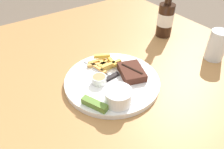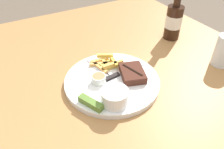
{
  "view_description": "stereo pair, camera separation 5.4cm",
  "coord_description": "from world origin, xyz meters",
  "px_view_note": "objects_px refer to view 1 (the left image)",
  "views": [
    {
      "loc": [
        0.47,
        -0.32,
        1.26
      ],
      "look_at": [
        0.0,
        0.0,
        0.81
      ],
      "focal_mm": 35.0,
      "sensor_mm": 36.0,
      "label": 1
    },
    {
      "loc": [
        0.5,
        -0.28,
        1.26
      ],
      "look_at": [
        0.0,
        0.0,
        0.81
      ],
      "focal_mm": 35.0,
      "sensor_mm": 36.0,
      "label": 2
    }
  ],
  "objects_px": {
    "dinner_plate": "(112,81)",
    "coleslaw_cup": "(118,96)",
    "pickle_spear": "(95,104)",
    "knife_utensil": "(120,72)",
    "dipping_sauce_cup": "(99,79)",
    "beer_bottle": "(166,18)",
    "fork_utensil": "(95,68)",
    "steak_portion": "(132,72)",
    "drinking_glass": "(217,45)"
  },
  "relations": [
    {
      "from": "drinking_glass",
      "to": "pickle_spear",
      "type": "bearing_deg",
      "value": -92.98
    },
    {
      "from": "knife_utensil",
      "to": "fork_utensil",
      "type": "bearing_deg",
      "value": 122.28
    },
    {
      "from": "fork_utensil",
      "to": "knife_utensil",
      "type": "distance_m",
      "value": 0.09
    },
    {
      "from": "fork_utensil",
      "to": "drinking_glass",
      "type": "distance_m",
      "value": 0.47
    },
    {
      "from": "coleslaw_cup",
      "to": "pickle_spear",
      "type": "bearing_deg",
      "value": -110.23
    },
    {
      "from": "beer_bottle",
      "to": "drinking_glass",
      "type": "distance_m",
      "value": 0.25
    },
    {
      "from": "steak_portion",
      "to": "drinking_glass",
      "type": "distance_m",
      "value": 0.36
    },
    {
      "from": "beer_bottle",
      "to": "pickle_spear",
      "type": "bearing_deg",
      "value": -66.18
    },
    {
      "from": "dipping_sauce_cup",
      "to": "pickle_spear",
      "type": "xyz_separation_m",
      "value": [
        0.08,
        -0.07,
        -0.0
      ]
    },
    {
      "from": "dinner_plate",
      "to": "coleslaw_cup",
      "type": "height_order",
      "value": "coleslaw_cup"
    },
    {
      "from": "dinner_plate",
      "to": "dipping_sauce_cup",
      "type": "xyz_separation_m",
      "value": [
        -0.01,
        -0.05,
        0.02
      ]
    },
    {
      "from": "dinner_plate",
      "to": "beer_bottle",
      "type": "relative_size",
      "value": 1.36
    },
    {
      "from": "steak_portion",
      "to": "knife_utensil",
      "type": "xyz_separation_m",
      "value": [
        -0.03,
        -0.03,
        -0.01
      ]
    },
    {
      "from": "steak_portion",
      "to": "drinking_glass",
      "type": "height_order",
      "value": "drinking_glass"
    },
    {
      "from": "knife_utensil",
      "to": "drinking_glass",
      "type": "xyz_separation_m",
      "value": [
        0.11,
        0.37,
        0.04
      ]
    },
    {
      "from": "dinner_plate",
      "to": "beer_bottle",
      "type": "height_order",
      "value": "beer_bottle"
    },
    {
      "from": "coleslaw_cup",
      "to": "pickle_spear",
      "type": "relative_size",
      "value": 0.98
    },
    {
      "from": "dinner_plate",
      "to": "coleslaw_cup",
      "type": "relative_size",
      "value": 3.92
    },
    {
      "from": "fork_utensil",
      "to": "knife_utensil",
      "type": "height_order",
      "value": "knife_utensil"
    },
    {
      "from": "steak_portion",
      "to": "dipping_sauce_cup",
      "type": "height_order",
      "value": "steak_portion"
    },
    {
      "from": "coleslaw_cup",
      "to": "beer_bottle",
      "type": "distance_m",
      "value": 0.5
    },
    {
      "from": "coleslaw_cup",
      "to": "pickle_spear",
      "type": "xyz_separation_m",
      "value": [
        -0.02,
        -0.07,
        -0.02
      ]
    },
    {
      "from": "dinner_plate",
      "to": "knife_utensil",
      "type": "relative_size",
      "value": 1.94
    },
    {
      "from": "dinner_plate",
      "to": "fork_utensil",
      "type": "height_order",
      "value": "fork_utensil"
    },
    {
      "from": "steak_portion",
      "to": "coleslaw_cup",
      "type": "bearing_deg",
      "value": -55.23
    },
    {
      "from": "dipping_sauce_cup",
      "to": "steak_portion",
      "type": "bearing_deg",
      "value": 76.03
    },
    {
      "from": "fork_utensil",
      "to": "beer_bottle",
      "type": "relative_size",
      "value": 0.57
    },
    {
      "from": "coleslaw_cup",
      "to": "drinking_glass",
      "type": "xyz_separation_m",
      "value": [
        0.0,
        0.46,
        0.01
      ]
    },
    {
      "from": "steak_portion",
      "to": "fork_utensil",
      "type": "relative_size",
      "value": 0.9
    },
    {
      "from": "coleslaw_cup",
      "to": "knife_utensil",
      "type": "bearing_deg",
      "value": 140.93
    },
    {
      "from": "coleslaw_cup",
      "to": "dipping_sauce_cup",
      "type": "relative_size",
      "value": 1.7
    },
    {
      "from": "pickle_spear",
      "to": "knife_utensil",
      "type": "distance_m",
      "value": 0.18
    },
    {
      "from": "dinner_plate",
      "to": "pickle_spear",
      "type": "height_order",
      "value": "pickle_spear"
    },
    {
      "from": "beer_bottle",
      "to": "drinking_glass",
      "type": "relative_size",
      "value": 2.0
    },
    {
      "from": "pickle_spear",
      "to": "dipping_sauce_cup",
      "type": "bearing_deg",
      "value": 140.68
    },
    {
      "from": "beer_bottle",
      "to": "fork_utensil",
      "type": "bearing_deg",
      "value": -81.13
    },
    {
      "from": "fork_utensil",
      "to": "drinking_glass",
      "type": "height_order",
      "value": "drinking_glass"
    },
    {
      "from": "coleslaw_cup",
      "to": "drinking_glass",
      "type": "bearing_deg",
      "value": 89.64
    },
    {
      "from": "pickle_spear",
      "to": "beer_bottle",
      "type": "distance_m",
      "value": 0.55
    },
    {
      "from": "pickle_spear",
      "to": "fork_utensil",
      "type": "bearing_deg",
      "value": 148.1
    },
    {
      "from": "dipping_sauce_cup",
      "to": "knife_utensil",
      "type": "distance_m",
      "value": 0.09
    },
    {
      "from": "dinner_plate",
      "to": "pickle_spear",
      "type": "xyz_separation_m",
      "value": [
        0.08,
        -0.11,
        0.02
      ]
    },
    {
      "from": "dipping_sauce_cup",
      "to": "fork_utensil",
      "type": "height_order",
      "value": "dipping_sauce_cup"
    },
    {
      "from": "pickle_spear",
      "to": "coleslaw_cup",
      "type": "bearing_deg",
      "value": 69.77
    },
    {
      "from": "coleslaw_cup",
      "to": "knife_utensil",
      "type": "height_order",
      "value": "coleslaw_cup"
    },
    {
      "from": "dipping_sauce_cup",
      "to": "pickle_spear",
      "type": "bearing_deg",
      "value": -39.32
    },
    {
      "from": "coleslaw_cup",
      "to": "drinking_glass",
      "type": "relative_size",
      "value": 0.7
    },
    {
      "from": "pickle_spear",
      "to": "fork_utensil",
      "type": "xyz_separation_m",
      "value": [
        -0.16,
        0.1,
        -0.01
      ]
    },
    {
      "from": "dinner_plate",
      "to": "drinking_glass",
      "type": "distance_m",
      "value": 0.43
    },
    {
      "from": "beer_bottle",
      "to": "steak_portion",
      "type": "bearing_deg",
      "value": -62.54
    }
  ]
}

